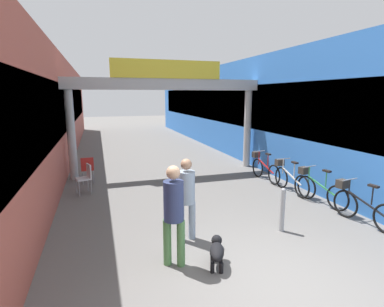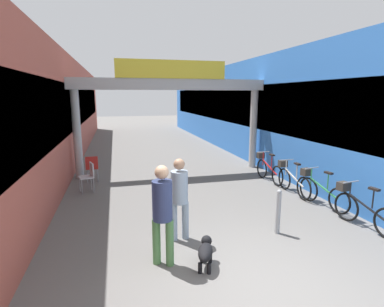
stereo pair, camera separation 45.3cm
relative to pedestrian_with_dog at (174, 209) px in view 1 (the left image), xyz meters
The scene contains 14 objects.
ground_plane 2.02m from the pedestrian_with_dog, 40.15° to the right, with size 80.00×80.00×0.00m, color #605E5B.
storefront_left 10.64m from the pedestrian_with_dog, 110.85° to the left, with size 3.00×26.00×4.42m.
storefront_right 11.84m from the pedestrian_with_dog, 56.96° to the left, with size 3.00×26.00×4.42m.
arcade_sign_gateway 6.70m from the pedestrian_with_dog, 78.03° to the left, with size 7.40×0.47×4.13m.
pedestrian_with_dog is the anchor object (origin of this frame).
pedestrian_companion 0.96m from the pedestrian_with_dog, 60.76° to the left, with size 0.39×0.36×1.68m.
dog_on_leash 1.04m from the pedestrian_with_dog, 19.33° to the right, with size 0.43×0.66×0.46m.
bicycle_black_nearest 4.54m from the pedestrian_with_dog, ahead, with size 0.46×1.68×0.98m.
bicycle_green_second 4.85m from the pedestrian_with_dog, 21.70° to the left, with size 0.46×1.68×0.98m.
bicycle_silver_third 5.23m from the pedestrian_with_dog, 33.65° to the left, with size 0.46×1.69×0.98m.
bicycle_red_farthest 6.06m from the pedestrian_with_dog, 44.87° to the left, with size 0.46×1.69×0.98m.
bollard_post_metal 2.66m from the pedestrian_with_dog, 13.06° to the left, with size 0.10×0.10×0.97m.
cafe_chair_aluminium_nearer 4.82m from the pedestrian_with_dog, 108.97° to the left, with size 0.50×0.50×0.89m.
cafe_chair_red_farther 5.87m from the pedestrian_with_dog, 105.25° to the left, with size 0.42×0.42×0.89m.
Camera 1 is at (-2.46, -3.49, 2.89)m, focal length 28.00 mm.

